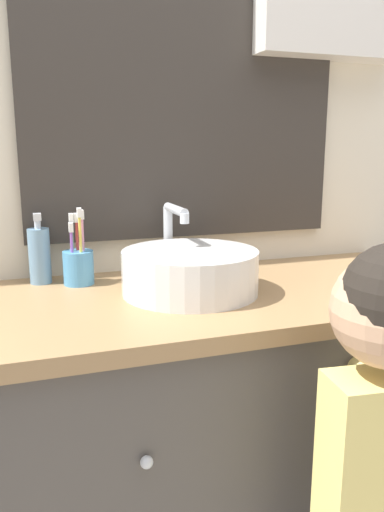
% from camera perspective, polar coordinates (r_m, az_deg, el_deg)
% --- Properties ---
extents(wall_back, '(3.20, 0.18, 2.50)m').
position_cam_1_polar(wall_back, '(1.42, 0.52, 18.29)').
color(wall_back, beige).
rests_on(wall_back, ground_plane).
extents(vanity_counter, '(1.18, 0.54, 0.80)m').
position_cam_1_polar(vanity_counter, '(1.34, 3.99, -20.48)').
color(vanity_counter, '#4C4742').
rests_on(vanity_counter, ground_plane).
extents(sink_basin, '(0.31, 0.37, 0.19)m').
position_cam_1_polar(sink_basin, '(1.15, -0.23, -1.59)').
color(sink_basin, silver).
rests_on(sink_basin, vanity_counter).
extents(toothbrush_holder, '(0.07, 0.07, 0.19)m').
position_cam_1_polar(toothbrush_holder, '(1.24, -12.86, -0.93)').
color(toothbrush_holder, '#4C93C6').
rests_on(toothbrush_holder, vanity_counter).
extents(soap_dispenser, '(0.05, 0.05, 0.17)m').
position_cam_1_polar(soap_dispenser, '(1.27, -17.03, 0.14)').
color(soap_dispenser, '#6B93B2').
rests_on(soap_dispenser, vanity_counter).
extents(child_figure, '(0.22, 0.46, 0.99)m').
position_cam_1_polar(child_figure, '(0.95, 20.50, -19.04)').
color(child_figure, slate).
rests_on(child_figure, ground_plane).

